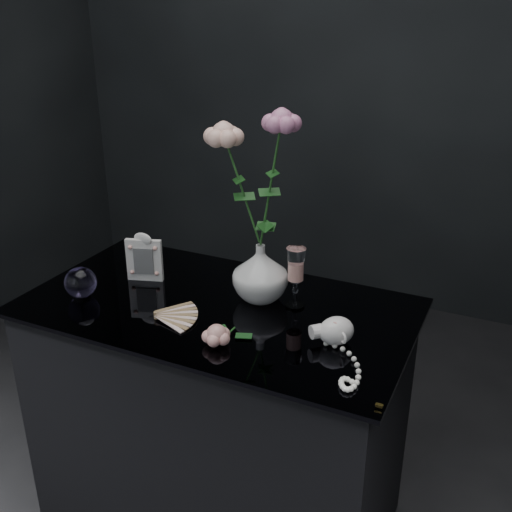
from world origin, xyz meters
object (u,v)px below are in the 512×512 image
at_px(wine_glass, 295,278).
at_px(pearl_jar, 336,330).
at_px(loose_rose, 217,335).
at_px(picture_frame, 144,257).
at_px(paperweight, 81,282).
at_px(vase, 260,273).

xyz_separation_m(wine_glass, pearl_jar, (0.16, -0.13, -0.05)).
distance_m(loose_rose, pearl_jar, 0.29).
xyz_separation_m(wine_glass, picture_frame, (-0.46, -0.03, -0.01)).
bearing_deg(pearl_jar, paperweight, -129.63).
bearing_deg(wine_glass, vase, 179.28).
distance_m(wine_glass, paperweight, 0.59).
bearing_deg(pearl_jar, vase, -161.78).
bearing_deg(picture_frame, vase, -12.64).
relative_size(vase, wine_glass, 0.94).
bearing_deg(vase, pearl_jar, -26.65).
xyz_separation_m(vase, picture_frame, (-0.36, -0.03, -0.01)).
height_order(picture_frame, loose_rose, picture_frame).
xyz_separation_m(picture_frame, loose_rose, (0.36, -0.23, -0.05)).
relative_size(wine_glass, picture_frame, 1.15).
relative_size(picture_frame, paperweight, 1.69).
distance_m(vase, wine_glass, 0.10).
bearing_deg(wine_glass, pearl_jar, -39.36).
bearing_deg(pearl_jar, loose_rose, -108.47).
relative_size(picture_frame, loose_rose, 0.96).
height_order(loose_rose, pearl_jar, pearl_jar).
relative_size(picture_frame, pearl_jar, 0.59).
height_order(picture_frame, pearl_jar, picture_frame).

